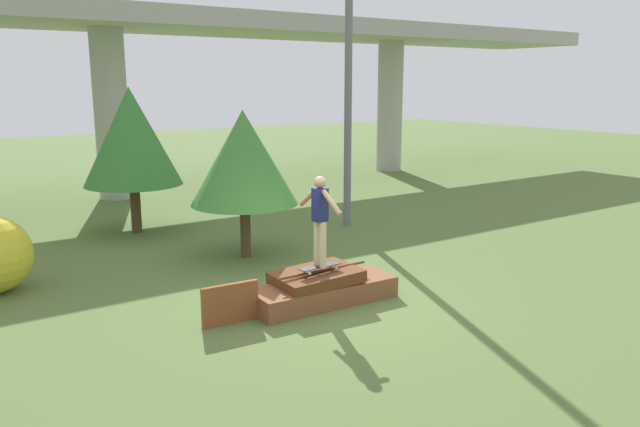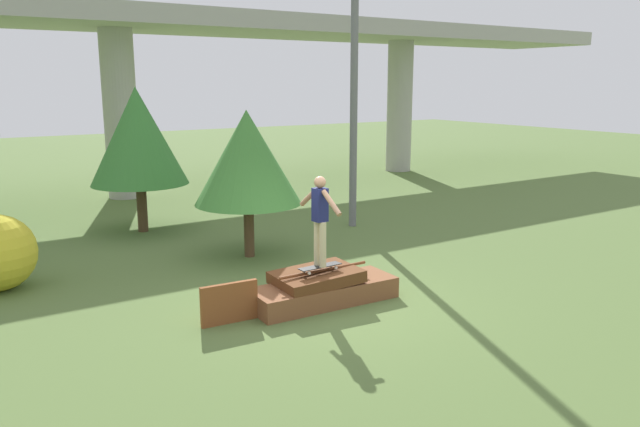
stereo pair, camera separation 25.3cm
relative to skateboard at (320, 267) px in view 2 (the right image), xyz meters
name	(u,v)px [view 2 (the right image)]	position (x,y,z in m)	size (l,w,h in m)	color
ground_plane	(324,303)	(0.13, 0.07, -0.71)	(80.00, 80.00, 0.00)	#567038
scrap_pile	(322,288)	(0.10, 0.09, -0.45)	(2.72, 1.14, 0.64)	brown
scrap_plank_loose	(229,303)	(-1.70, 0.11, -0.37)	(0.98, 0.14, 0.68)	brown
skateboard	(320,267)	(0.00, 0.00, 0.00)	(0.82, 0.23, 0.09)	black
skater	(320,215)	(0.00, 0.00, 0.93)	(0.23, 1.18, 1.59)	#C6B78E
highway_overpass	(115,32)	(0.13, 12.50, 4.75)	(44.00, 4.67, 6.21)	#A8A59E
utility_pole	(354,55)	(4.14, 4.75, 3.86)	(1.30, 0.20, 8.89)	slate
tree_behind_left	(247,158)	(0.38, 3.53, 1.54)	(2.38, 2.38, 3.30)	#4C3823
tree_mid_back	(138,136)	(-0.91, 7.25, 1.80)	(2.50, 2.50, 3.77)	#4C3823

